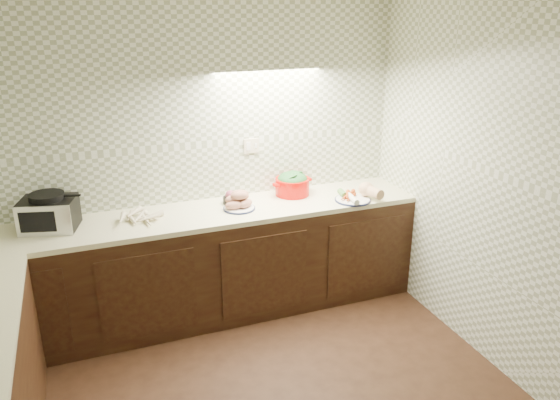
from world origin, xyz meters
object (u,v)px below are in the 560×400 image
object	(u,v)px
parsnip_pile	(139,217)
sweet_potato_plate	(239,202)
veg_plate	(359,193)
dutch_oven	(292,184)
toaster_oven	(49,213)
onion_bowl	(232,198)

from	to	relation	value
parsnip_pile	sweet_potato_plate	bearing A→B (deg)	-2.75
parsnip_pile	veg_plate	distance (m)	1.78
sweet_potato_plate	veg_plate	size ratio (longest dim) A/B	0.72
dutch_oven	veg_plate	size ratio (longest dim) A/B	1.02
dutch_oven	parsnip_pile	bearing A→B (deg)	174.75
toaster_oven	parsnip_pile	xyz separation A→B (m)	(0.62, -0.07, -0.09)
parsnip_pile	sweet_potato_plate	xyz separation A→B (m)	(0.77, -0.04, 0.03)
toaster_oven	veg_plate	bearing A→B (deg)	8.72
toaster_oven	onion_bowl	distance (m)	1.37
onion_bowl	veg_plate	bearing A→B (deg)	-15.49
onion_bowl	dutch_oven	distance (m)	0.54
sweet_potato_plate	onion_bowl	size ratio (longest dim) A/B	1.72
sweet_potato_plate	dutch_oven	world-z (taller)	dutch_oven
sweet_potato_plate	onion_bowl	xyz separation A→B (m)	(-0.02, 0.14, -0.02)
onion_bowl	parsnip_pile	bearing A→B (deg)	-172.18
parsnip_pile	dutch_oven	distance (m)	1.30
sweet_potato_plate	dutch_oven	size ratio (longest dim) A/B	0.70
sweet_potato_plate	veg_plate	world-z (taller)	sweet_potato_plate
sweet_potato_plate	onion_bowl	distance (m)	0.14
onion_bowl	veg_plate	distance (m)	1.05
onion_bowl	dutch_oven	bearing A→B (deg)	2.12
toaster_oven	veg_plate	world-z (taller)	toaster_oven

